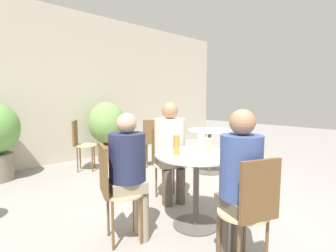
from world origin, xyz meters
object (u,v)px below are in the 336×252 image
object	(u,v)px
cafe_table_near	(196,172)
cafe_table_far	(210,141)
bistro_chair_3	(153,139)
beer_glass_0	(201,142)
beer_glass_2	(209,148)
beer_glass_1	(176,145)
bistro_chair_1	(113,184)
bistro_chair_6	(80,140)
seated_person_2	(240,174)
seated_person_0	(170,144)
bistro_chair_0	(166,156)
bistro_chair_2	(251,206)
seated_person_1	(129,165)
potted_plant_1	(107,126)

from	to	relation	value
cafe_table_near	cafe_table_far	xyz separation A→B (m)	(1.66, 1.04, -0.02)
bistro_chair_3	beer_glass_0	xyz separation A→B (m)	(-0.95, -1.84, 0.29)
cafe_table_near	beer_glass_2	world-z (taller)	beer_glass_2
beer_glass_1	beer_glass_2	bearing A→B (deg)	-71.32
cafe_table_near	cafe_table_far	distance (m)	1.95
bistro_chair_1	bistro_chair_6	distance (m)	2.53
bistro_chair_3	bistro_chair_6	world-z (taller)	same
bistro_chair_1	cafe_table_far	bearing A→B (deg)	-50.41
bistro_chair_3	seated_person_2	world-z (taller)	seated_person_2
cafe_table_near	seated_person_2	size ratio (longest dim) A/B	0.67
seated_person_0	seated_person_2	world-z (taller)	seated_person_0
cafe_table_far	bistro_chair_1	world-z (taller)	bistro_chair_1
bistro_chair_0	beer_glass_1	bearing A→B (deg)	-104.29
beer_glass_1	bistro_chair_2	bearing A→B (deg)	-100.09
bistro_chair_1	seated_person_1	bearing A→B (deg)	-90.00
bistro_chair_6	beer_glass_1	bearing A→B (deg)	-149.48
beer_glass_1	seated_person_0	bearing A→B (deg)	49.56
bistro_chair_3	beer_glass_0	distance (m)	2.09
bistro_chair_1	bistro_chair_2	world-z (taller)	same
bistro_chair_2	beer_glass_1	size ratio (longest dim) A/B	4.47
beer_glass_1	potted_plant_1	world-z (taller)	potted_plant_1
seated_person_1	beer_glass_2	size ratio (longest dim) A/B	6.14
seated_person_2	potted_plant_1	xyz separation A→B (m)	(1.10, 3.60, -0.02)
bistro_chair_1	potted_plant_1	xyz separation A→B (m)	(1.60, 2.65, 0.17)
bistro_chair_1	seated_person_1	size ratio (longest dim) A/B	0.77
bistro_chair_1	beer_glass_0	xyz separation A→B (m)	(0.94, -0.24, 0.29)
seated_person_1	beer_glass_1	size ratio (longest dim) A/B	5.85
bistro_chair_3	seated_person_1	bearing A→B (deg)	89.35
seated_person_0	seated_person_1	size ratio (longest dim) A/B	1.06
beer_glass_1	beer_glass_2	distance (m)	0.33
bistro_chair_1	potted_plant_1	distance (m)	3.09
seated_person_0	bistro_chair_3	bearing A→B (deg)	79.46
cafe_table_near	seated_person_0	size ratio (longest dim) A/B	0.66
bistro_chair_0	beer_glass_0	xyz separation A→B (m)	(-0.14, -0.67, 0.29)
bistro_chair_0	beer_glass_2	bearing A→B (deg)	-89.01
cafe_table_far	bistro_chair_6	world-z (taller)	bistro_chair_6
potted_plant_1	beer_glass_1	bearing A→B (deg)	-109.37
bistro_chair_1	potted_plant_1	world-z (taller)	potted_plant_1
seated_person_1	beer_glass_2	world-z (taller)	seated_person_1
bistro_chair_3	seated_person_0	world-z (taller)	seated_person_0
cafe_table_near	seated_person_0	distance (m)	0.70
bistro_chair_1	seated_person_1	world-z (taller)	seated_person_1
bistro_chair_2	seated_person_1	xyz separation A→B (m)	(-0.30, 1.03, 0.16)
cafe_table_near	seated_person_0	bearing A→B (deg)	66.91
beer_glass_1	bistro_chair_6	bearing A→B (deg)	83.68
bistro_chair_1	beer_glass_2	bearing A→B (deg)	-103.55
bistro_chair_2	bistro_chair_6	xyz separation A→B (m)	(0.44, 3.46, 0.00)
beer_glass_2	beer_glass_0	bearing A→B (deg)	48.76
cafe_table_far	seated_person_1	size ratio (longest dim) A/B	0.65
cafe_table_near	bistro_chair_1	xyz separation A→B (m)	(-0.76, 0.32, -0.02)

